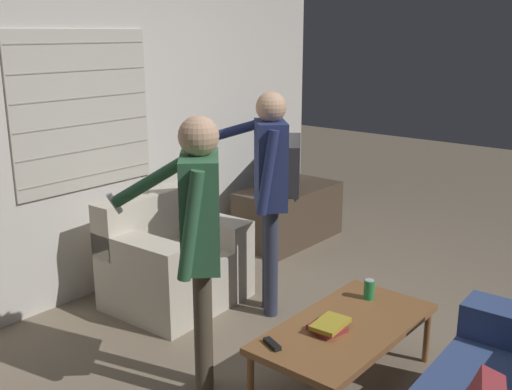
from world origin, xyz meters
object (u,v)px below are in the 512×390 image
Objects in this scene: person_right_standing at (269,178)px; book_stack at (329,326)px; spare_remote at (272,344)px; armchair_beige at (172,261)px; coffee_table at (346,330)px; tv at (289,164)px; soda_can at (369,289)px; person_left_standing at (199,225)px; floor_fan at (230,254)px.

book_stack is at bearing -168.23° from person_right_standing.
armchair_beige is at bearing 89.45° from spare_remote.
coffee_table is 1.47× the size of tv.
soda_can is at bearing 15.13° from spare_remote.
armchair_beige is 7.65× the size of soda_can.
person_right_standing reaches higher than person_left_standing.
floor_fan is at bearing 17.33° from person_right_standing.
person_right_standing is 12.80× the size of soda_can.
person_right_standing is 11.90× the size of spare_remote.
person_left_standing is (-2.39, -1.18, 0.24)m from tv.
spare_remote reaches higher than floor_fan.
armchair_beige is 1.60m from book_stack.
floor_fan is at bearing 73.97° from soda_can.
floor_fan is (0.37, 0.72, -0.85)m from person_right_standing.
person_left_standing is at bearing -142.88° from floor_fan.
spare_remote is (-0.59, -1.44, 0.08)m from armchair_beige.
soda_can is (-0.08, -0.87, -0.56)m from person_right_standing.
armchair_beige is at bearing 99.32° from soda_can.
spare_remote is 0.38× the size of floor_fan.
tv is 6.31× the size of soda_can.
armchair_beige reaches higher than soda_can.
coffee_table is 0.50m from spare_remote.
armchair_beige is at bearing -176.08° from floor_fan.
book_stack reaches higher than spare_remote.
tv is at bearing 41.74° from book_stack.
soda_can is at bearing 11.08° from coffee_table.
person_right_standing is (0.33, -0.67, 0.69)m from armchair_beige.
spare_remote is at bearing -117.64° from person_left_standing.
book_stack is (-0.59, -0.91, -0.60)m from person_right_standing.
tv is at bearing 44.30° from coffee_table.
tv is 2.23m from soda_can.
person_left_standing is 1.97m from floor_fan.
soda_can is at bearing -140.36° from person_right_standing.
person_left_standing reaches higher than book_stack.
coffee_table is 0.74× the size of person_left_standing.
floor_fan is at bearing -28.88° from tv.
armchair_beige is 7.11× the size of spare_remote.
person_left_standing is 0.99× the size of person_right_standing.
tv is 1.59m from person_right_standing.
person_right_standing is 1.04m from soda_can.
tv is 0.50× the size of person_left_standing.
book_stack reaches higher than coffee_table.
book_stack is 0.68× the size of floor_fan.
person_left_standing is at bearing 152.04° from soda_can.
spare_remote is at bearing 64.75° from armchair_beige.
spare_remote is at bearing 173.20° from soda_can.
tv is 2.62m from book_stack.
book_stack is 0.51m from soda_can.
coffee_table is 0.73× the size of person_right_standing.
person_left_standing reaches higher than spare_remote.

